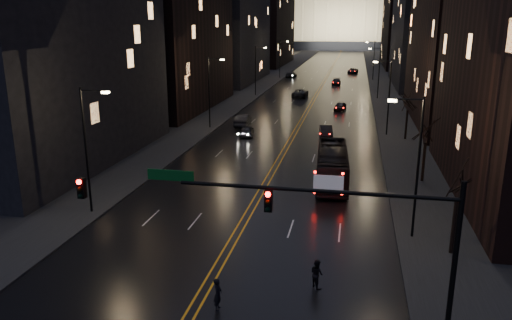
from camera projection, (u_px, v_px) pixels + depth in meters
The scene contains 35 objects.
ground at pixel (196, 305), 24.10m from camera, with size 900.00×900.00×0.00m, color black.
road at pixel (332, 68), 146.98m from camera, with size 20.00×320.00×0.02m, color black.
sidewalk_left at pixel (285, 67), 149.58m from camera, with size 8.00×320.00×0.16m, color black.
sidewalk_right at pixel (380, 69), 144.35m from camera, with size 8.00×320.00×0.16m, color black.
center_line at pixel (332, 68), 146.98m from camera, with size 0.62×320.00×0.01m, color orange.
building_left_near at pixel (48, 47), 45.88m from camera, with size 12.00×28.00×22.00m, color black.
building_left_mid at pixel (170, 16), 75.33m from camera, with size 12.00×30.00×28.00m, color black.
building_left_far at pixel (231, 37), 112.32m from camera, with size 12.00×34.00×20.00m, color black.
building_left_dist at pixel (268, 26), 157.15m from camera, with size 12.00×40.00×24.00m, color black.
building_right_mid at pixel (427, 23), 103.66m from camera, with size 12.00×34.00×26.00m, color black.
building_right_dist at pixel (405, 29), 149.57m from camera, with size 12.00×40.00×22.00m, color black.
capitol at pixel (345, 14), 255.83m from camera, with size 90.00×50.00×58.50m.
traffic_signal at pixel (323, 215), 21.63m from camera, with size 17.29×0.45×7.00m.
streetlamp_right_near at pixel (415, 161), 30.17m from camera, with size 2.13×0.25×9.00m.
streetlamp_left_near at pixel (88, 144), 34.21m from camera, with size 2.13×0.25×9.00m.
streetlamp_right_mid at pixel (388, 93), 58.53m from camera, with size 2.13×0.25×9.00m.
streetlamp_left_mid at pixel (210, 89), 62.57m from camera, with size 2.13×0.25×9.00m.
streetlamp_right_far at pixel (378, 70), 86.89m from camera, with size 2.13×0.25×9.00m.
streetlamp_left_far at pixel (256, 68), 90.93m from camera, with size 2.13×0.25×9.00m.
streetlamp_right_dist at pixel (373, 58), 115.24m from camera, with size 2.13×0.25×9.00m.
streetlamp_left_dist at pixel (281, 57), 119.29m from camera, with size 2.13×0.25×9.00m.
tree_right_near at pixel (459, 182), 28.02m from camera, with size 2.40×2.40×6.65m.
tree_right_mid at pixel (427, 130), 41.25m from camera, with size 2.40×2.40×6.65m.
tree_right_far at pixel (408, 101), 56.38m from camera, with size 2.40×2.40×6.65m.
bus at pixel (332, 165), 42.22m from camera, with size 2.49×10.63×2.96m, color black.
oncoming_car_a at pixel (247, 131), 59.46m from camera, with size 1.57×3.91×1.33m, color black.
oncoming_car_b at pixel (243, 120), 65.21m from camera, with size 1.70×4.87×1.60m, color black.
oncoming_car_c at pixel (300, 93), 90.57m from camera, with size 2.47×5.35×1.49m, color black.
oncoming_car_d at pixel (291, 75), 122.05m from camera, with size 1.94×4.78×1.39m, color black.
receding_car_a at pixel (326, 131), 59.38m from camera, with size 1.41×4.03×1.33m, color black.
receding_car_b at pixel (340, 106), 76.71m from camera, with size 1.52×3.77×1.29m, color black.
receding_car_c at pixel (336, 82), 107.66m from camera, with size 1.90×4.66×1.35m, color black.
receding_car_d at pixel (353, 71), 131.78m from camera, with size 2.33×5.06×1.41m, color black.
pedestrian_a at pixel (218, 294), 23.51m from camera, with size 0.59×0.38×1.61m, color black.
pedestrian_b at pixel (317, 274), 25.50m from camera, with size 0.75×0.41×1.54m, color black.
Camera 1 is at (6.97, -20.38, 13.20)m, focal length 35.00 mm.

